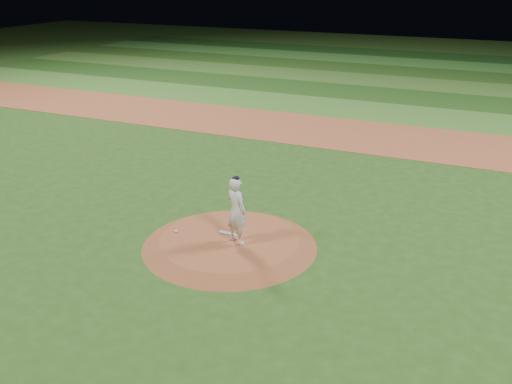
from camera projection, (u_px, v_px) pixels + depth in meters
name	position (u px, v px, depth m)	size (l,w,h in m)	color
ground	(230.00, 246.00, 17.97)	(120.00, 120.00, 0.00)	#2A521A
infield_dirt_band	(351.00, 134.00, 29.80)	(70.00, 6.00, 0.02)	#A35532
outfield_stripe_0	(376.00, 112.00, 34.45)	(70.00, 5.00, 0.02)	#41772B
outfield_stripe_1	(393.00, 96.00, 38.68)	(70.00, 5.00, 0.02)	#224D18
outfield_stripe_2	(407.00, 83.00, 42.90)	(70.00, 5.00, 0.02)	#3E6E28
outfield_stripe_3	(419.00, 72.00, 47.13)	(70.00, 5.00, 0.02)	#254E19
outfield_stripe_4	(429.00, 63.00, 51.35)	(70.00, 5.00, 0.02)	#34792C
outfield_stripe_5	(437.00, 56.00, 55.58)	(70.00, 5.00, 0.02)	#184215
pitchers_mound	(230.00, 242.00, 17.93)	(5.50, 5.50, 0.25)	#99522F
pitching_rubber	(229.00, 233.00, 18.19)	(0.66, 0.16, 0.03)	silver
rosin_bag	(176.00, 231.00, 18.31)	(0.12, 0.12, 0.07)	white
pitcher_on_mound	(236.00, 210.00, 17.27)	(0.91, 0.76, 2.18)	white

